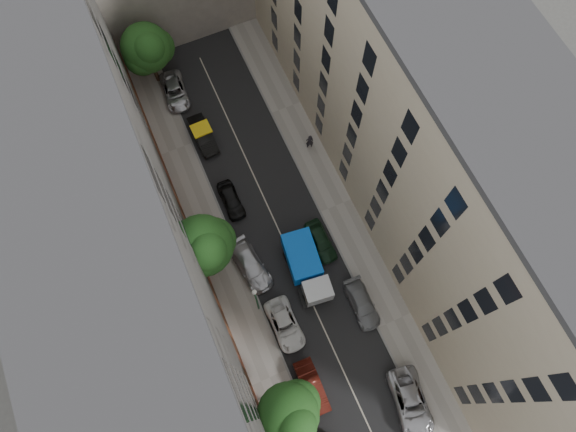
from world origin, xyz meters
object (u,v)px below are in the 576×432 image
tree_near (290,415)px  tree_mid (204,247)px  car_left_6 (175,91)px  car_right_1 (362,304)px  car_left_3 (251,266)px  lamp_post (256,299)px  tarp_truck (306,267)px  tree_far (148,49)px  car_right_0 (411,402)px  car_right_2 (321,241)px  car_left_4 (231,200)px  car_left_5 (203,135)px  car_left_2 (285,325)px  car_left_1 (312,387)px  pedestrian (310,141)px

tree_near → tree_mid: size_ratio=0.98×
car_left_6 → car_right_1: (7.20, -25.40, -0.01)m
car_left_3 → lamp_post: bearing=-110.4°
tarp_truck → tree_far: 23.89m
tarp_truck → car_right_0: 13.03m
car_right_0 → tree_near: (-8.76, 2.88, 4.82)m
car_right_2 → car_left_4: bearing=129.6°
tree_mid → lamp_post: size_ratio=1.29×
car_right_1 → tree_near: bearing=-147.3°
car_right_0 → lamp_post: (-7.80, 11.36, 3.29)m
car_left_5 → tree_mid: bearing=-108.6°
car_left_6 → lamp_post: bearing=-86.5°
tree_near → car_left_2: bearing=69.5°
car_left_2 → car_left_5: bearing=89.9°
car_left_1 → car_left_5: car_left_5 is taller
tree_mid → tree_far: 19.69m
car_left_3 → tree_far: bearing=84.2°
tarp_truck → car_left_3: bearing=159.0°
car_left_6 → tree_far: size_ratio=0.67×
car_left_3 → car_right_2: car_left_3 is taller
tree_mid → tree_far: size_ratio=1.16×
car_left_4 → pedestrian: size_ratio=2.00×
car_right_0 → car_right_1: 8.20m
car_left_1 → car_right_0: size_ratio=0.81×
car_left_3 → car_right_0: 16.41m
tree_near → pedestrian: bearing=61.8°
car_left_3 → car_left_1: bearing=-95.0°
car_left_3 → tree_mid: (-2.82, 1.39, 4.81)m
lamp_post → car_left_6: bearing=88.5°
car_left_3 → car_right_2: size_ratio=1.24×
car_right_0 → car_left_1: bearing=156.7°
car_left_2 → car_right_0: car_right_0 is taller
car_left_6 → car_left_4: bearing=-81.3°
car_left_5 → tree_far: (-1.70, 7.78, 3.98)m
car_left_4 → car_right_2: bearing=-50.3°
car_left_5 → car_right_1: 20.81m
tree_mid → pedestrian: (12.10, 7.09, -4.42)m
tree_near → car_left_5: bearing=84.6°
tree_far → pedestrian: tree_far is taller
car_right_0 → tree_mid: size_ratio=0.66×
tree_near → pedestrian: (10.95, 20.40, -4.44)m
car_right_2 → lamp_post: (-7.00, -3.04, 3.34)m
lamp_post → pedestrian: 15.83m
car_left_3 → car_right_1: bearing=-51.6°
car_left_3 → car_right_1: 9.68m
car_left_2 → car_left_3: (-0.68, 5.60, 0.09)m
car_left_3 → car_left_6: 18.80m
tarp_truck → car_right_1: bearing=-49.4°
tarp_truck → car_left_2: size_ratio=1.36×
car_right_1 → car_left_3: bearing=138.5°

